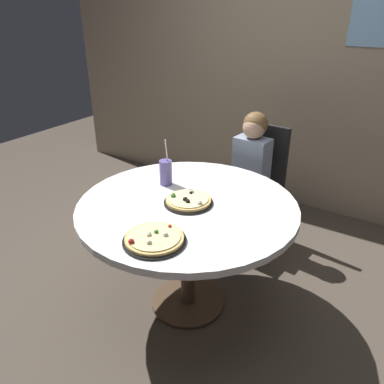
% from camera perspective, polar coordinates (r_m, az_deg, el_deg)
% --- Properties ---
extents(ground_plane, '(8.00, 8.00, 0.00)m').
position_cam_1_polar(ground_plane, '(2.62, -0.61, -16.30)').
color(ground_plane, '#4C4238').
extents(wall_with_window, '(5.20, 0.14, 2.90)m').
position_cam_1_polar(wall_with_window, '(3.60, 16.36, 20.31)').
color(wall_with_window, gray).
rests_on(wall_with_window, ground_plane).
extents(dining_table, '(1.28, 1.28, 0.75)m').
position_cam_1_polar(dining_table, '(2.22, -0.69, -3.74)').
color(dining_table, white).
rests_on(dining_table, ground_plane).
extents(chair_wooden, '(0.44, 0.44, 0.95)m').
position_cam_1_polar(chair_wooden, '(3.08, 9.75, 2.19)').
color(chair_wooden, black).
rests_on(chair_wooden, ground_plane).
extents(diner_child, '(0.29, 0.42, 1.08)m').
position_cam_1_polar(diner_child, '(2.95, 7.99, 0.23)').
color(diner_child, '#3F4766').
rests_on(diner_child, ground_plane).
extents(pizza_veggie, '(0.31, 0.31, 0.05)m').
position_cam_1_polar(pizza_veggie, '(1.84, -5.73, -7.08)').
color(pizza_veggie, black).
rests_on(pizza_veggie, dining_table).
extents(pizza_cheese, '(0.28, 0.28, 0.05)m').
position_cam_1_polar(pizza_cheese, '(2.17, -0.62, -1.35)').
color(pizza_cheese, black).
rests_on(pizza_cheese, dining_table).
extents(soda_cup, '(0.08, 0.08, 0.31)m').
position_cam_1_polar(soda_cup, '(2.38, -3.98, 2.98)').
color(soda_cup, '#6659A5').
rests_on(soda_cup, dining_table).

